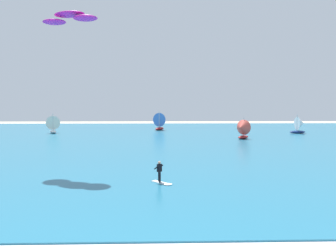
% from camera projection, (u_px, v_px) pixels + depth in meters
% --- Properties ---
extents(ocean, '(160.00, 90.00, 0.10)m').
position_uv_depth(ocean, '(165.00, 138.00, 58.76)').
color(ocean, '#236B89').
rests_on(ocean, ground).
extents(shoreline_foam, '(93.97, 1.89, 0.01)m').
position_uv_depth(shoreline_foam, '(209.00, 246.00, 13.64)').
color(shoreline_foam, white).
rests_on(shoreline_foam, ground).
extents(kitesurfer, '(1.75, 1.81, 1.67)m').
position_uv_depth(kitesurfer, '(161.00, 175.00, 24.21)').
color(kitesurfer, white).
rests_on(kitesurfer, ocean).
extents(kite, '(6.18, 4.11, 0.90)m').
position_uv_depth(kite, '(69.00, 18.00, 29.46)').
color(kite, '#B21999').
extents(sailboat_far_left, '(3.40, 2.87, 4.00)m').
position_uv_depth(sailboat_far_left, '(300.00, 125.00, 66.59)').
color(sailboat_far_left, navy).
rests_on(sailboat_far_left, ocean).
extents(sailboat_leading, '(3.31, 3.72, 4.15)m').
position_uv_depth(sailboat_leading, '(52.00, 124.00, 67.60)').
color(sailboat_leading, white).
rests_on(sailboat_leading, ocean).
extents(sailboat_near_shore, '(3.32, 3.40, 3.82)m').
position_uv_depth(sailboat_near_shore, '(242.00, 129.00, 55.65)').
color(sailboat_near_shore, maroon).
rests_on(sailboat_near_shore, ocean).
extents(sailboat_mid_right, '(3.70, 4.13, 4.65)m').
position_uv_depth(sailboat_mid_right, '(160.00, 121.00, 75.81)').
color(sailboat_mid_right, maroon).
rests_on(sailboat_mid_right, ocean).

